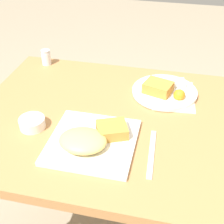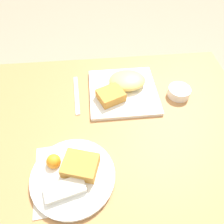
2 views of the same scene
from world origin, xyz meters
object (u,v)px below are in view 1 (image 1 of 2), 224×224
object	(u,v)px
sauce_ramekin	(32,123)
plate_square_near	(92,140)
butter_knife	(152,153)
salt_shaker	(46,58)
plate_oval_far	(164,90)

from	to	relation	value
sauce_ramekin	plate_square_near	bearing A→B (deg)	-10.78
butter_knife	salt_shaker	bearing A→B (deg)	45.11
sauce_ramekin	butter_knife	world-z (taller)	sauce_ramekin
sauce_ramekin	salt_shaker	size ratio (longest dim) A/B	1.25
plate_oval_far	butter_knife	distance (m)	0.34
plate_square_near	salt_shaker	world-z (taller)	salt_shaker
plate_square_near	sauce_ramekin	xyz separation A→B (m)	(-0.22, 0.04, -0.00)
sauce_ramekin	salt_shaker	xyz separation A→B (m)	(-0.13, 0.44, 0.01)
plate_square_near	plate_oval_far	size ratio (longest dim) A/B	1.07
sauce_ramekin	butter_knife	distance (m)	0.41
butter_knife	plate_oval_far	bearing A→B (deg)	-4.12
plate_square_near	plate_oval_far	distance (m)	0.40
plate_oval_far	sauce_ramekin	distance (m)	0.51
sauce_ramekin	salt_shaker	distance (m)	0.46
plate_square_near	butter_knife	world-z (taller)	plate_square_near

